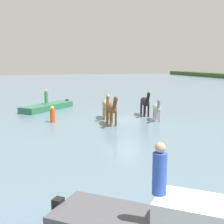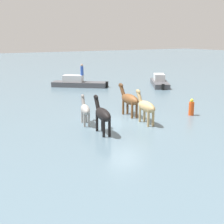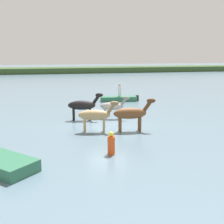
% 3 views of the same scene
% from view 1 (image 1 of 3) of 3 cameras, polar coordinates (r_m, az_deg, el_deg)
% --- Properties ---
extents(ground_plane, '(175.48, 175.48, 0.00)m').
position_cam_1_polar(ground_plane, '(21.59, 2.24, -1.57)').
color(ground_plane, slate).
extents(horse_dark_mare, '(2.17, 0.99, 1.69)m').
position_cam_1_polar(horse_dark_mare, '(21.47, 8.60, 0.79)').
color(horse_dark_mare, '#9E9993').
rests_on(horse_dark_mare, ground_plane).
extents(horse_mid_herd, '(2.56, 0.93, 1.97)m').
position_cam_1_polar(horse_mid_herd, '(23.42, 6.37, 1.93)').
color(horse_mid_herd, black).
rests_on(horse_mid_herd, ground_plane).
extents(horse_pinto_flank, '(2.53, 0.91, 1.95)m').
position_cam_1_polar(horse_pinto_flank, '(21.96, -1.09, 1.46)').
color(horse_pinto_flank, tan).
rests_on(horse_pinto_flank, ground_plane).
extents(horse_gray_outer, '(2.66, 0.77, 2.06)m').
position_cam_1_polar(horse_gray_outer, '(19.79, -0.06, 0.76)').
color(horse_gray_outer, brown).
rests_on(horse_gray_outer, ground_plane).
extents(boat_motor_center, '(4.99, 4.99, 0.77)m').
position_cam_1_polar(boat_motor_center, '(26.94, -12.27, 0.81)').
color(boat_motor_center, '#2D6B4C').
rests_on(boat_motor_center, ground_plane).
extents(person_watcher_seated, '(0.32, 0.32, 1.19)m').
position_cam_1_polar(person_watcher_seated, '(6.74, 9.12, -11.01)').
color(person_watcher_seated, '#2D51B2').
rests_on(person_watcher_seated, boat_dinghy_port).
extents(person_helmsman_aft, '(0.32, 0.32, 1.19)m').
position_cam_1_polar(person_helmsman_aft, '(26.74, -12.49, 2.86)').
color(person_helmsman_aft, '#338C4C').
rests_on(person_helmsman_aft, boat_motor_center).
extents(buoy_channel_marker, '(0.36, 0.36, 1.14)m').
position_cam_1_polar(buoy_channel_marker, '(21.20, -11.33, -0.56)').
color(buoy_channel_marker, '#E54C19').
rests_on(buoy_channel_marker, ground_plane).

